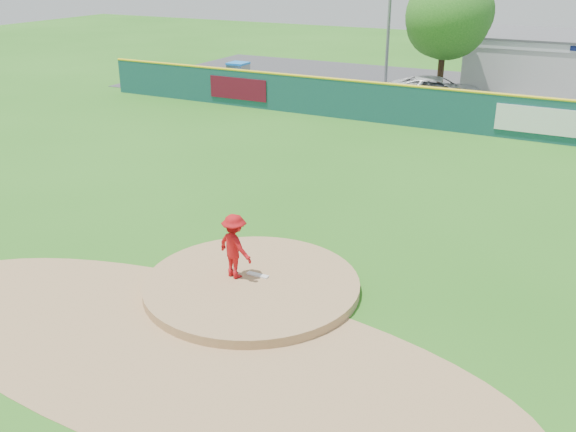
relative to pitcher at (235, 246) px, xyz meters
The scene contains 11 objects.
ground 1.21m from the pitcher, ahead, with size 120.00×120.00×0.00m, color #286B19.
pitchers_mound 1.21m from the pitcher, ahead, with size 5.50×5.50×0.50m, color #9E774C.
pitching_rubber 1.01m from the pitcher, 29.73° to the left, with size 0.60×0.15×0.04m, color white.
infield_dirt_arc 3.25m from the pitcher, 80.74° to the right, with size 15.40×15.40×0.01m, color #9E774C.
parking_lot 27.01m from the pitcher, 88.95° to the left, with size 44.00×16.00×0.02m, color #38383A.
pitcher is the anchor object (origin of this frame).
van 23.30m from the pitcher, 92.84° to the left, with size 2.61×5.67×1.58m, color silver.
fence_banners 18.16m from the pitcher, 99.71° to the left, with size 19.38×0.04×1.20m.
playground_slide 25.33m from the pitcher, 121.56° to the left, with size 1.13×3.19×1.76m.
outfield_fence 17.99m from the pitcher, 88.43° to the left, with size 40.00×0.14×2.07m.
deciduous_tree 25.26m from the pitcher, 93.45° to the left, with size 5.60×5.60×7.36m.
Camera 1 is at (7.51, -12.40, 7.96)m, focal length 40.00 mm.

